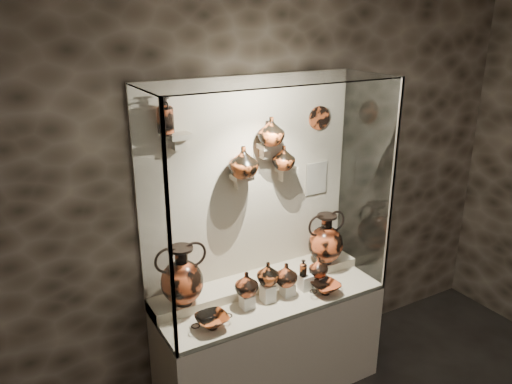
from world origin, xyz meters
TOP-DOWN VIEW (x-y plane):
  - wall_back at (0.00, 2.50)m, footprint 5.00×0.02m
  - plinth at (0.00, 2.18)m, footprint 1.70×0.60m
  - front_tier at (0.00, 2.18)m, footprint 1.68×0.58m
  - rear_tier at (0.00, 2.35)m, footprint 1.70×0.25m
  - back_panel at (0.00, 2.50)m, footprint 1.70×0.03m
  - glass_front at (0.00, 1.88)m, footprint 1.70×0.01m
  - glass_left at (-0.85, 2.18)m, footprint 0.01×0.60m
  - glass_right at (0.85, 2.18)m, footprint 0.01×0.60m
  - glass_top at (0.00, 2.18)m, footprint 1.70×0.60m
  - frame_post_left at (-0.84, 1.89)m, footprint 0.02×0.02m
  - frame_post_right at (0.84, 1.89)m, footprint 0.02×0.02m
  - pedestal_a at (-0.22, 2.13)m, footprint 0.09×0.09m
  - pedestal_b at (-0.05, 2.13)m, footprint 0.09×0.09m
  - pedestal_c at (0.12, 2.13)m, footprint 0.09×0.09m
  - pedestal_d at (0.28, 2.13)m, footprint 0.09×0.09m
  - pedestal_e at (0.42, 2.13)m, footprint 0.09×0.09m
  - bracket_ul at (-0.55, 2.42)m, footprint 0.14×0.12m
  - bracket_ca at (-0.10, 2.42)m, footprint 0.14×0.12m
  - bracket_cb at (0.10, 2.42)m, footprint 0.10×0.12m
  - bracket_cc at (0.28, 2.42)m, footprint 0.14×0.12m
  - amphora_left at (-0.63, 2.30)m, footprint 0.43×0.43m
  - amphora_right at (0.59, 2.30)m, footprint 0.44×0.44m
  - jug_a at (-0.22, 2.13)m, footprint 0.21×0.21m
  - jug_b at (-0.04, 2.15)m, footprint 0.21×0.21m
  - jug_c at (0.10, 2.12)m, footprint 0.22×0.22m
  - jug_e at (0.40, 2.13)m, footprint 0.17×0.17m
  - lekythos_small at (0.25, 2.12)m, footprint 0.09×0.09m
  - kylix_left at (-0.54, 2.03)m, footprint 0.31×0.28m
  - kylix_right at (0.37, 2.00)m, footprint 0.30×0.26m
  - lekythos_tall at (-0.64, 2.42)m, footprint 0.12×0.12m
  - ovoid_vase_a at (-0.11, 2.36)m, footprint 0.25×0.25m
  - ovoid_vase_b at (0.11, 2.37)m, footprint 0.21×0.21m
  - ovoid_vase_c at (0.23, 2.39)m, footprint 0.17×0.17m
  - wall_plate at (0.60, 2.47)m, footprint 0.18×0.02m
  - info_placard at (0.60, 2.47)m, footprint 0.20×0.01m

SIDE VIEW (x-z plane):
  - plinth at x=0.00m, z-range 0.00..0.80m
  - front_tier at x=0.00m, z-range 0.80..0.83m
  - rear_tier at x=0.00m, z-range 0.80..0.90m
  - pedestal_e at x=0.42m, z-range 0.83..0.91m
  - pedestal_c at x=0.12m, z-range 0.83..0.92m
  - pedestal_a at x=-0.22m, z-range 0.83..0.93m
  - kylix_right at x=0.37m, z-range 0.83..0.94m
  - kylix_left at x=-0.54m, z-range 0.83..0.94m
  - pedestal_d at x=0.28m, z-range 0.83..0.95m
  - pedestal_b at x=-0.05m, z-range 0.83..0.96m
  - jug_e at x=0.40m, z-range 0.91..1.06m
  - jug_c at x=0.10m, z-range 0.92..1.09m
  - jug_a at x=-0.22m, z-range 0.93..1.11m
  - lekythos_small at x=0.25m, z-range 0.95..1.10m
  - jug_b at x=-0.04m, z-range 0.96..1.13m
  - amphora_right at x=0.59m, z-range 0.90..1.32m
  - amphora_left at x=-0.63m, z-range 0.90..1.33m
  - info_placard at x=0.60m, z-range 1.43..1.69m
  - wall_back at x=0.00m, z-range 0.00..3.20m
  - back_panel at x=0.00m, z-range 0.80..2.40m
  - glass_front at x=0.00m, z-range 0.80..2.40m
  - glass_left at x=-0.85m, z-range 0.80..2.40m
  - glass_right at x=0.85m, z-range 0.80..2.40m
  - frame_post_left at x=-0.84m, z-range 0.80..2.40m
  - frame_post_right at x=0.84m, z-range 0.80..2.40m
  - bracket_ca at x=-0.10m, z-range 1.68..1.72m
  - bracket_cc at x=0.28m, z-range 1.68..1.72m
  - ovoid_vase_c at x=0.23m, z-range 1.72..1.89m
  - ovoid_vase_a at x=-0.11m, z-range 1.72..1.94m
  - bracket_cb at x=0.10m, z-range 1.88..1.92m
  - ovoid_vase_b at x=0.11m, z-range 1.92..2.12m
  - wall_plate at x=0.60m, z-range 1.96..2.14m
  - bracket_ul at x=-0.55m, z-range 2.03..2.07m
  - lekythos_tall at x=-0.64m, z-range 2.07..2.34m
  - glass_top at x=0.00m, z-range 2.39..2.40m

